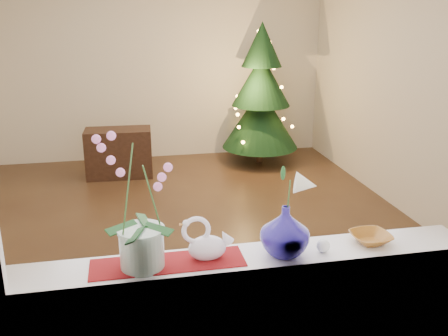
# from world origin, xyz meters

# --- Properties ---
(ground) EXTENTS (5.00, 5.00, 0.00)m
(ground) POSITION_xyz_m (0.00, 0.00, 0.00)
(ground) COLOR #342015
(ground) RESTS_ON ground
(wall_back) EXTENTS (4.50, 0.10, 2.70)m
(wall_back) POSITION_xyz_m (0.00, 2.50, 1.35)
(wall_back) COLOR beige
(wall_back) RESTS_ON ground
(wall_front) EXTENTS (4.50, 0.10, 2.70)m
(wall_front) POSITION_xyz_m (0.00, -2.50, 1.35)
(wall_front) COLOR beige
(wall_front) RESTS_ON ground
(wall_right) EXTENTS (0.10, 5.00, 2.70)m
(wall_right) POSITION_xyz_m (2.25, 0.00, 1.35)
(wall_right) COLOR beige
(wall_right) RESTS_ON ground
(windowsill) EXTENTS (2.20, 0.26, 0.04)m
(windowsill) POSITION_xyz_m (0.00, -2.37, 0.90)
(windowsill) COLOR white
(windowsill) RESTS_ON window_apron
(window_frame) EXTENTS (2.22, 0.06, 1.60)m
(window_frame) POSITION_xyz_m (0.00, -2.47, 1.70)
(window_frame) COLOR white
(window_frame) RESTS_ON windowsill
(runner) EXTENTS (0.70, 0.20, 0.01)m
(runner) POSITION_xyz_m (-0.38, -2.37, 0.92)
(runner) COLOR maroon
(runner) RESTS_ON windowsill
(orchid_pot) EXTENTS (0.25, 0.25, 0.63)m
(orchid_pot) POSITION_xyz_m (-0.49, -2.38, 1.23)
(orchid_pot) COLOR silver
(orchid_pot) RESTS_ON windowsill
(swan) EXTENTS (0.24, 0.11, 0.20)m
(swan) POSITION_xyz_m (-0.20, -2.36, 1.02)
(swan) COLOR white
(swan) RESTS_ON windowsill
(blue_vase) EXTENTS (0.33, 0.33, 0.28)m
(blue_vase) POSITION_xyz_m (0.17, -2.39, 1.06)
(blue_vase) COLOR #150D61
(blue_vase) RESTS_ON windowsill
(lily) EXTENTS (0.15, 0.09, 0.21)m
(lily) POSITION_xyz_m (0.17, -2.39, 1.30)
(lily) COLOR silver
(lily) RESTS_ON blue_vase
(paperweight) EXTENTS (0.07, 0.07, 0.06)m
(paperweight) POSITION_xyz_m (0.36, -2.40, 0.95)
(paperweight) COLOR white
(paperweight) RESTS_ON windowsill
(amber_dish) EXTENTS (0.18, 0.18, 0.04)m
(amber_dish) POSITION_xyz_m (0.63, -2.36, 0.94)
(amber_dish) COLOR brown
(amber_dish) RESTS_ON windowsill
(xmas_tree) EXTENTS (1.11, 1.11, 1.87)m
(xmas_tree) POSITION_xyz_m (1.27, 1.95, 0.93)
(xmas_tree) COLOR black
(xmas_tree) RESTS_ON ground
(side_table) EXTENTS (0.82, 0.44, 0.60)m
(side_table) POSITION_xyz_m (-0.62, 1.71, 0.30)
(side_table) COLOR black
(side_table) RESTS_ON ground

